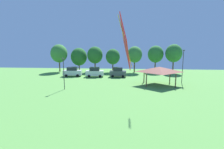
# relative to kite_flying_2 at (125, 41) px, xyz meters

# --- Properties ---
(kite_flying_2) EXTENTS (0.54, 2.10, 2.07)m
(kite_flying_2) POSITION_rel_kite_flying_2_xyz_m (0.00, 0.00, 0.00)
(kite_flying_2) COLOR red
(parked_car_leftmost) EXTENTS (4.73, 2.47, 2.36)m
(parked_car_leftmost) POSITION_rel_kite_flying_2_xyz_m (-13.40, 36.36, -6.67)
(parked_car_leftmost) COLOR silver
(parked_car_leftmost) RESTS_ON ground
(parked_car_second_from_left) EXTENTS (4.48, 2.27, 2.40)m
(parked_car_second_from_left) POSITION_rel_kite_flying_2_xyz_m (-7.64, 36.01, -6.65)
(parked_car_second_from_left) COLOR silver
(parked_car_second_from_left) RESTS_ON ground
(parked_car_third_from_left) EXTENTS (4.02, 2.08, 2.40)m
(parked_car_third_from_left) POSITION_rel_kite_flying_2_xyz_m (-1.87, 36.31, -6.65)
(parked_car_third_from_left) COLOR #4C5156
(parked_car_third_from_left) RESTS_ON ground
(park_pavilion) EXTENTS (6.89, 5.57, 3.60)m
(park_pavilion) POSITION_rel_kite_flying_2_xyz_m (6.56, 28.12, -4.75)
(park_pavilion) COLOR brown
(park_pavilion) RESTS_ON ground
(light_post_0) EXTENTS (0.36, 0.20, 5.60)m
(light_post_0) POSITION_rel_kite_flying_2_xyz_m (-10.75, 23.00, -4.64)
(light_post_0) COLOR #2D2D33
(light_post_0) RESTS_ON ground
(light_post_1) EXTENTS (0.36, 0.20, 6.82)m
(light_post_1) POSITION_rel_kite_flying_2_xyz_m (11.78, 30.61, -4.01)
(light_post_1) COLOR #2D2D33
(light_post_1) RESTS_ON ground
(treeline_tree_0) EXTENTS (4.82, 4.82, 8.03)m
(treeline_tree_0) POSITION_rel_kite_flying_2_xyz_m (-19.61, 43.91, -2.46)
(treeline_tree_0) COLOR brown
(treeline_tree_0) RESTS_ON ground
(treeline_tree_1) EXTENTS (4.84, 4.84, 6.98)m
(treeline_tree_1) POSITION_rel_kite_flying_2_xyz_m (-14.18, 45.74, -3.52)
(treeline_tree_1) COLOR brown
(treeline_tree_1) RESTS_ON ground
(treeline_tree_2) EXTENTS (4.53, 4.53, 7.42)m
(treeline_tree_2) POSITION_rel_kite_flying_2_xyz_m (-9.08, 44.75, -2.92)
(treeline_tree_2) COLOR brown
(treeline_tree_2) RESTS_ON ground
(treeline_tree_3) EXTENTS (4.10, 4.10, 6.74)m
(treeline_tree_3) POSITION_rel_kite_flying_2_xyz_m (-3.77, 44.43, -3.36)
(treeline_tree_3) COLOR brown
(treeline_tree_3) RESTS_ON ground
(treeline_tree_4) EXTENTS (4.24, 4.24, 7.48)m
(treeline_tree_4) POSITION_rel_kite_flying_2_xyz_m (2.51, 44.15, -2.70)
(treeline_tree_4) COLOR brown
(treeline_tree_4) RESTS_ON ground
(treeline_tree_5) EXTENTS (4.52, 4.52, 7.68)m
(treeline_tree_5) POSITION_rel_kite_flying_2_xyz_m (8.70, 45.95, -2.65)
(treeline_tree_5) COLOR brown
(treeline_tree_5) RESTS_ON ground
(treeline_tree_6) EXTENTS (4.60, 4.60, 8.08)m
(treeline_tree_6) POSITION_rel_kite_flying_2_xyz_m (13.44, 44.30, -2.30)
(treeline_tree_6) COLOR brown
(treeline_tree_6) RESTS_ON ground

